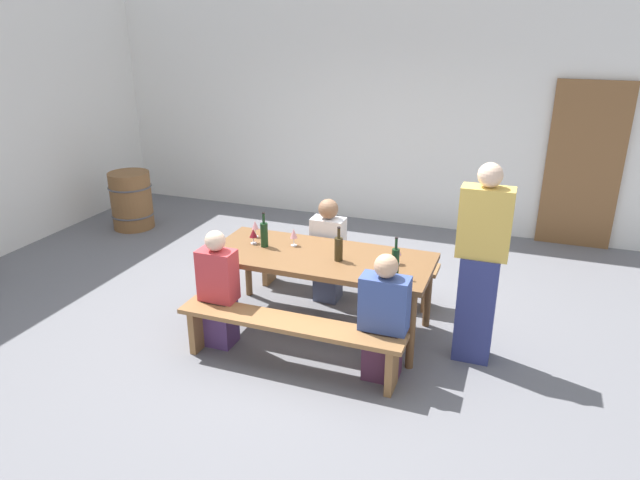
{
  "coord_description": "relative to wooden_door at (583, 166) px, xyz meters",
  "views": [
    {
      "loc": [
        1.71,
        -4.6,
        2.81
      ],
      "look_at": [
        0.0,
        0.0,
        0.9
      ],
      "focal_mm": 32.44,
      "sensor_mm": 36.0,
      "label": 1
    }
  ],
  "objects": [
    {
      "name": "wine_glass_0",
      "position": [
        -3.11,
        -2.95,
        -0.18
      ],
      "size": [
        0.07,
        0.07,
        0.17
      ],
      "color": "silver",
      "rests_on": "tasting_table"
    },
    {
      "name": "wine_bottle_2",
      "position": [
        -2.14,
        -3.23,
        -0.18
      ],
      "size": [
        0.08,
        0.08,
        0.32
      ],
      "color": "#332814",
      "rests_on": "tasting_table"
    },
    {
      "name": "bench_near",
      "position": [
        -2.34,
        -3.91,
        -0.69
      ],
      "size": [
        1.97,
        0.3,
        0.45
      ],
      "color": "olive",
      "rests_on": "ground"
    },
    {
      "name": "wine_glass_1",
      "position": [
        -2.66,
        -3.04,
        -0.18
      ],
      "size": [
        0.07,
        0.07,
        0.17
      ],
      "color": "silver",
      "rests_on": "tasting_table"
    },
    {
      "name": "wine_barrel",
      "position": [
        -5.8,
        -1.45,
        -0.65
      ],
      "size": [
        0.59,
        0.59,
        0.8
      ],
      "color": "brown",
      "rests_on": "ground"
    },
    {
      "name": "seated_guest_near_0",
      "position": [
        -3.08,
        -3.76,
        -0.53
      ],
      "size": [
        0.33,
        0.24,
        1.1
      ],
      "rotation": [
        0.0,
        0.0,
        1.57
      ],
      "color": "#503264",
      "rests_on": "ground"
    },
    {
      "name": "ground_plane",
      "position": [
        -2.34,
        -3.17,
        -1.05
      ],
      "size": [
        24.0,
        24.0,
        0.0
      ],
      "primitive_type": "plane",
      "color": "slate"
    },
    {
      "name": "seated_guest_near_1",
      "position": [
        -1.57,
        -3.76,
        -0.53
      ],
      "size": [
        0.39,
        0.24,
        1.1
      ],
      "rotation": [
        0.0,
        0.0,
        1.57
      ],
      "color": "#4F283E",
      "rests_on": "ground"
    },
    {
      "name": "wine_bottle_0",
      "position": [
        -1.59,
        -3.37,
        -0.17
      ],
      "size": [
        0.07,
        0.07,
        0.35
      ],
      "color": "#143319",
      "rests_on": "tasting_table"
    },
    {
      "name": "standing_host",
      "position": [
        -0.91,
        -3.2,
        -0.2
      ],
      "size": [
        0.42,
        0.24,
        1.75
      ],
      "rotation": [
        0.0,
        0.0,
        3.14
      ],
      "color": "navy",
      "rests_on": "ground"
    },
    {
      "name": "tasting_table",
      "position": [
        -2.34,
        -3.17,
        -0.37
      ],
      "size": [
        2.07,
        0.88,
        0.75
      ],
      "color": "brown",
      "rests_on": "ground"
    },
    {
      "name": "wooden_door",
      "position": [
        0.0,
        0.0,
        0.0
      ],
      "size": [
        0.9,
        0.06,
        2.1
      ],
      "primitive_type": "cube",
      "color": "brown",
      "rests_on": "ground"
    },
    {
      "name": "seated_guest_far_0",
      "position": [
        -2.47,
        -2.58,
        -0.52
      ],
      "size": [
        0.34,
        0.24,
        1.1
      ],
      "rotation": [
        0.0,
        0.0,
        -1.57
      ],
      "color": "#49526E",
      "rests_on": "ground"
    },
    {
      "name": "bench_far",
      "position": [
        -2.34,
        -2.43,
        -0.69
      ],
      "size": [
        1.97,
        0.3,
        0.45
      ],
      "color": "olive",
      "rests_on": "ground"
    },
    {
      "name": "back_wall",
      "position": [
        -2.34,
        0.14,
        0.55
      ],
      "size": [
        14.0,
        0.2,
        3.2
      ],
      "primitive_type": "cube",
      "color": "silver",
      "rests_on": "ground"
    },
    {
      "name": "wine_bottle_1",
      "position": [
        -2.91,
        -3.15,
        -0.17
      ],
      "size": [
        0.07,
        0.07,
        0.34
      ],
      "color": "#143319",
      "rests_on": "tasting_table"
    },
    {
      "name": "wine_glass_3",
      "position": [
        -3.05,
        -3.12,
        -0.2
      ],
      "size": [
        0.08,
        0.08,
        0.15
      ],
      "color": "silver",
      "rests_on": "tasting_table"
    },
    {
      "name": "wine_glass_2",
      "position": [
        -1.63,
        -3.12,
        -0.17
      ],
      "size": [
        0.08,
        0.08,
        0.17
      ],
      "color": "silver",
      "rests_on": "tasting_table"
    }
  ]
}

